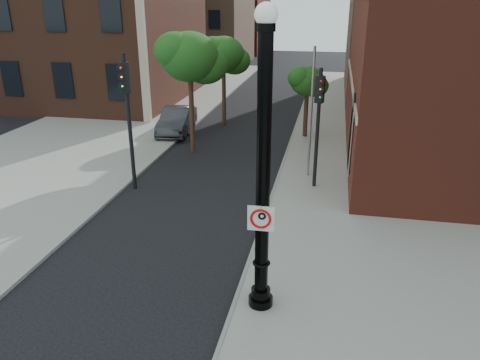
% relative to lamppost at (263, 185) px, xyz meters
% --- Properties ---
extents(ground, '(120.00, 120.00, 0.00)m').
position_rel_lamppost_xyz_m(ground, '(-2.71, -0.21, -3.37)').
color(ground, black).
rests_on(ground, ground).
extents(sidewalk_right, '(8.00, 60.00, 0.12)m').
position_rel_lamppost_xyz_m(sidewalk_right, '(3.29, 9.79, -3.31)').
color(sidewalk_right, gray).
rests_on(sidewalk_right, ground).
extents(sidewalk_left, '(10.00, 50.00, 0.12)m').
position_rel_lamppost_xyz_m(sidewalk_left, '(-11.71, 17.79, -3.31)').
color(sidewalk_left, gray).
rests_on(sidewalk_left, ground).
extents(curb_edge, '(0.10, 60.00, 0.14)m').
position_rel_lamppost_xyz_m(curb_edge, '(-0.66, 9.79, -3.30)').
color(curb_edge, gray).
rests_on(curb_edge, ground).
extents(bg_building_tan_a, '(12.00, 12.00, 12.00)m').
position_rel_lamppost_xyz_m(bg_building_tan_a, '(-14.71, 43.79, 2.63)').
color(bg_building_tan_a, brown).
rests_on(bg_building_tan_a, ground).
extents(bg_building_red, '(12.00, 12.00, 10.00)m').
position_rel_lamppost_xyz_m(bg_building_red, '(-14.71, 57.79, 1.63)').
color(bg_building_red, maroon).
rests_on(bg_building_red, ground).
extents(lamppost, '(0.62, 0.62, 7.30)m').
position_rel_lamppost_xyz_m(lamppost, '(0.00, 0.00, 0.00)').
color(lamppost, black).
rests_on(lamppost, ground).
extents(no_parking_sign, '(0.63, 0.08, 0.63)m').
position_rel_lamppost_xyz_m(no_parking_sign, '(-0.00, -0.19, -0.75)').
color(no_parking_sign, white).
rests_on(no_parking_sign, ground).
extents(parked_car, '(1.98, 4.57, 1.46)m').
position_rel_lamppost_xyz_m(parked_car, '(-7.28, 15.21, -2.64)').
color(parked_car, '#303035').
rests_on(parked_car, ground).
extents(traffic_signal_left, '(0.44, 0.48, 5.44)m').
position_rel_lamppost_xyz_m(traffic_signal_left, '(-6.32, 6.80, 0.29)').
color(traffic_signal_left, black).
rests_on(traffic_signal_left, ground).
extents(traffic_signal_right, '(0.38, 0.43, 4.90)m').
position_rel_lamppost_xyz_m(traffic_signal_right, '(0.92, 8.25, -0.07)').
color(traffic_signal_right, black).
rests_on(traffic_signal_right, ground).
extents(utility_pole, '(0.11, 0.11, 5.56)m').
position_rel_lamppost_xyz_m(utility_pole, '(0.58, 9.47, -0.59)').
color(utility_pole, '#999999').
rests_on(utility_pole, ground).
extents(street_tree_a, '(3.27, 2.96, 5.89)m').
position_rel_lamppost_xyz_m(street_tree_a, '(-5.33, 12.02, 1.28)').
color(street_tree_a, '#352115').
rests_on(street_tree_a, ground).
extents(street_tree_b, '(2.92, 2.64, 5.26)m').
position_rel_lamppost_xyz_m(street_tree_b, '(-5.00, 17.53, 0.78)').
color(street_tree_b, '#352115').
rests_on(street_tree_b, ground).
extents(street_tree_c, '(2.19, 1.98, 3.94)m').
position_rel_lamppost_xyz_m(street_tree_c, '(0.05, 15.60, -0.27)').
color(street_tree_c, '#352115').
rests_on(street_tree_c, ground).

